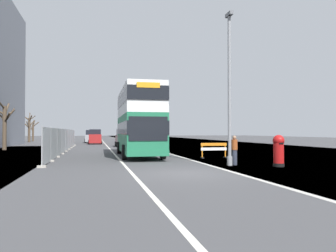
{
  "coord_description": "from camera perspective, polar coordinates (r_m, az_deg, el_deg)",
  "views": [
    {
      "loc": [
        -3.89,
        -13.83,
        1.83
      ],
      "look_at": [
        0.79,
        6.82,
        2.2
      ],
      "focal_mm": 34.89,
      "sensor_mm": 36.0,
      "label": 1
    }
  ],
  "objects": [
    {
      "name": "pedestrian_at_kerb",
      "position": [
        18.32,
        11.52,
        -4.17
      ],
      "size": [
        0.34,
        0.34,
        1.62
      ],
      "color": "#2D3342",
      "rests_on": "ground"
    },
    {
      "name": "car_receding_mid",
      "position": [
        49.68,
        -12.61,
        -1.91
      ],
      "size": [
        1.96,
        3.94,
        2.19
      ],
      "color": "maroon",
      "rests_on": "ground"
    },
    {
      "name": "red_pillar_postbox",
      "position": [
        18.07,
        18.76,
        -3.86
      ],
      "size": [
        0.6,
        0.6,
        1.66
      ],
      "color": "black",
      "rests_on": "ground"
    },
    {
      "name": "bare_tree_far_verge_far",
      "position": [
        68.15,
        -22.5,
        -0.81
      ],
      "size": [
        1.94,
        2.38,
        4.08
      ],
      "color": "#4C3D2D",
      "rests_on": "ground"
    },
    {
      "name": "car_oncoming_near",
      "position": [
        40.47,
        -7.81,
        -2.14
      ],
      "size": [
        1.92,
        3.91,
        2.2
      ],
      "color": "slate",
      "rests_on": "ground"
    },
    {
      "name": "double_decker_bus",
      "position": [
        24.64,
        -5.2,
        0.91
      ],
      "size": [
        2.96,
        10.42,
        4.98
      ],
      "color": "#1E6B47",
      "rests_on": "ground"
    },
    {
      "name": "car_receding_far",
      "position": [
        55.99,
        -13.27,
        -1.85
      ],
      "size": [
        2.07,
        4.39,
        2.11
      ],
      "color": "gray",
      "rests_on": "ground"
    },
    {
      "name": "bare_tree_far_verge_mid",
      "position": [
        61.75,
        -23.11,
        -0.18
      ],
      "size": [
        2.32,
        2.74,
        5.24
      ],
      "color": "#4C3D2D",
      "rests_on": "ground"
    },
    {
      "name": "lamppost_foreground",
      "position": [
        18.06,
        10.69,
        5.69
      ],
      "size": [
        0.29,
        0.7,
        8.32
      ],
      "color": "gray",
      "rests_on": "ground"
    },
    {
      "name": "roadworks_barrier",
      "position": [
        22.91,
        8.0,
        -3.91
      ],
      "size": [
        1.89,
        0.46,
        1.05
      ],
      "color": "orange",
      "rests_on": "ground"
    },
    {
      "name": "construction_site_fence",
      "position": [
        31.26,
        -17.52,
        -2.45
      ],
      "size": [
        0.44,
        27.4,
        2.12
      ],
      "color": "#A8AAAD",
      "rests_on": "ground"
    },
    {
      "name": "ground",
      "position": [
        14.79,
        4.89,
        -8.28
      ],
      "size": [
        140.0,
        280.0,
        0.1
      ],
      "color": "#424244"
    },
    {
      "name": "bare_tree_far_verge_near",
      "position": [
        36.69,
        -26.66,
        0.61
      ],
      "size": [
        2.1,
        3.69,
        5.42
      ],
      "color": "#4C3D2D",
      "rests_on": "ground"
    }
  ]
}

